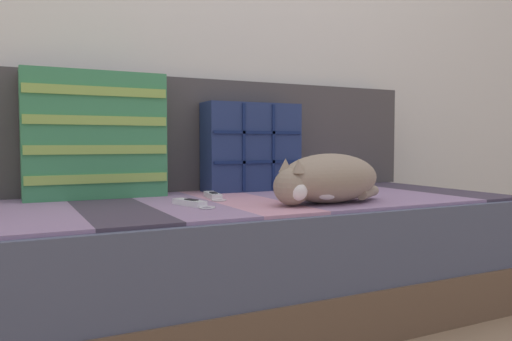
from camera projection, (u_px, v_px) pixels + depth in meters
The scene contains 8 objects.
ground_plane at pixel (275, 316), 1.72m from camera, with size 14.00×14.00×0.00m, color #937556.
couch at pixel (263, 254), 1.79m from camera, with size 1.82×0.91×0.40m.
sofa_backrest at pixel (221, 135), 2.11m from camera, with size 1.78×0.14×0.45m.
throw_pillow_quilted at pixel (251, 147), 2.01m from camera, with size 0.40×0.14×0.35m.
throw_pillow_striped at pixel (95, 135), 1.74m from camera, with size 0.48×0.14×0.44m.
sleeping_cat at pixel (326, 180), 1.59m from camera, with size 0.43×0.26×0.16m.
game_remote_near at pixel (213, 196), 1.74m from camera, with size 0.07×0.20×0.02m.
game_remote_far at pixel (191, 203), 1.53m from camera, with size 0.09×0.19×0.02m.
Camera 1 is at (-0.82, -1.48, 0.60)m, focal length 35.00 mm.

